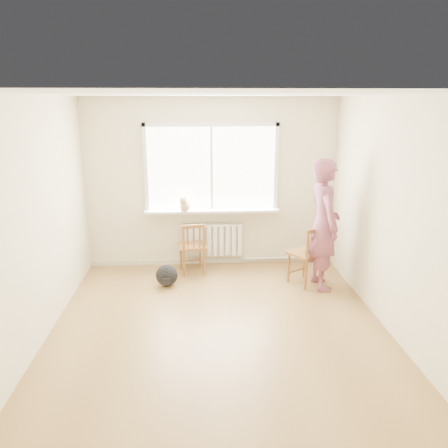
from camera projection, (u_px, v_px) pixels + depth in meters
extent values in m
plane|color=olive|center=(219.00, 330.00, 5.20)|extent=(4.50, 4.50, 0.00)
plane|color=white|center=(218.00, 94.00, 4.46)|extent=(4.50, 4.50, 0.00)
cube|color=beige|center=(212.00, 184.00, 6.99)|extent=(4.00, 0.01, 2.70)
cube|color=white|center=(211.00, 168.00, 6.90)|extent=(2.00, 0.02, 1.30)
cube|color=white|center=(211.00, 124.00, 6.69)|extent=(2.12, 0.05, 0.06)
cube|color=white|center=(146.00, 169.00, 6.82)|extent=(0.06, 0.05, 1.42)
cube|color=white|center=(276.00, 168.00, 6.94)|extent=(0.06, 0.05, 1.42)
cube|color=white|center=(211.00, 169.00, 6.88)|extent=(0.04, 0.05, 1.30)
cube|color=white|center=(212.00, 211.00, 7.00)|extent=(2.15, 0.22, 0.04)
cube|color=white|center=(212.00, 240.00, 7.19)|extent=(1.00, 0.02, 0.55)
cube|color=white|center=(212.00, 241.00, 7.14)|extent=(1.00, 0.10, 0.51)
cube|color=white|center=(212.00, 225.00, 7.07)|extent=(1.00, 0.12, 0.03)
cylinder|color=silver|center=(286.00, 258.00, 7.35)|extent=(1.40, 0.04, 0.04)
cube|color=beige|center=(212.00, 261.00, 7.33)|extent=(4.00, 0.03, 0.08)
cube|color=#96632B|center=(192.00, 246.00, 6.83)|extent=(0.47, 0.46, 0.04)
cylinder|color=#96632B|center=(200.00, 255.00, 7.08)|extent=(0.04, 0.04, 0.44)
cylinder|color=#96632B|center=(181.00, 257.00, 7.00)|extent=(0.04, 0.04, 0.44)
cylinder|color=#96632B|center=(204.00, 262.00, 6.79)|extent=(0.04, 0.04, 0.44)
cylinder|color=#96632B|center=(184.00, 263.00, 6.71)|extent=(0.04, 0.04, 0.44)
cylinder|color=#96632B|center=(204.00, 250.00, 6.73)|extent=(0.04, 0.04, 0.83)
cylinder|color=#96632B|center=(184.00, 251.00, 6.66)|extent=(0.04, 0.04, 0.83)
cube|color=#96632B|center=(193.00, 227.00, 6.59)|extent=(0.34, 0.09, 0.05)
cylinder|color=#96632B|center=(199.00, 237.00, 6.66)|extent=(0.02, 0.02, 0.33)
cylinder|color=#96632B|center=(194.00, 238.00, 6.64)|extent=(0.02, 0.02, 0.33)
cylinder|color=#96632B|center=(188.00, 238.00, 6.62)|extent=(0.02, 0.02, 0.33)
cube|color=#96632B|center=(306.00, 253.00, 6.41)|extent=(0.60, 0.60, 0.04)
cylinder|color=#96632B|center=(304.00, 262.00, 6.71)|extent=(0.04, 0.04, 0.48)
cylinder|color=#96632B|center=(289.00, 267.00, 6.51)|extent=(0.04, 0.04, 0.48)
cylinder|color=#96632B|center=(321.00, 269.00, 6.45)|extent=(0.04, 0.04, 0.48)
cylinder|color=#96632B|center=(306.00, 274.00, 6.25)|extent=(0.04, 0.04, 0.48)
cylinder|color=#96632B|center=(322.00, 255.00, 6.39)|extent=(0.04, 0.04, 0.90)
cylinder|color=#96632B|center=(307.00, 260.00, 6.19)|extent=(0.04, 0.04, 0.90)
cube|color=#96632B|center=(316.00, 230.00, 6.18)|extent=(0.32, 0.23, 0.06)
cylinder|color=#96632B|center=(320.00, 242.00, 6.29)|extent=(0.02, 0.02, 0.36)
cylinder|color=#96632B|center=(315.00, 243.00, 6.23)|extent=(0.02, 0.02, 0.36)
cylinder|color=#96632B|center=(311.00, 244.00, 6.17)|extent=(0.02, 0.02, 0.36)
imported|color=#CC4466|center=(324.00, 225.00, 6.18)|extent=(0.50, 0.72, 1.88)
ellipsoid|color=beige|center=(185.00, 205.00, 6.87)|extent=(0.22, 0.30, 0.20)
sphere|color=beige|center=(183.00, 201.00, 6.72)|extent=(0.11, 0.11, 0.11)
cone|color=beige|center=(181.00, 197.00, 6.71)|extent=(0.04, 0.04, 0.04)
cone|color=beige|center=(185.00, 197.00, 6.70)|extent=(0.04, 0.04, 0.04)
cylinder|color=beige|center=(187.00, 207.00, 7.02)|extent=(0.05, 0.18, 0.02)
cylinder|color=beige|center=(182.00, 209.00, 6.79)|extent=(0.02, 0.02, 0.10)
cylinder|color=beige|center=(186.00, 210.00, 6.78)|extent=(0.02, 0.02, 0.10)
ellipsoid|color=black|center=(167.00, 275.00, 6.41)|extent=(0.36, 0.30, 0.32)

